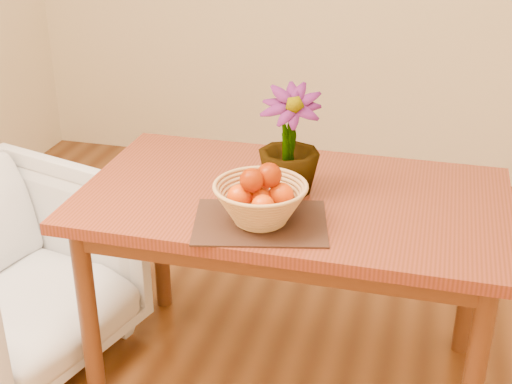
% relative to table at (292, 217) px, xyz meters
% --- Properties ---
extents(table, '(1.40, 0.80, 0.75)m').
position_rel_table_xyz_m(table, '(0.00, 0.00, 0.00)').
color(table, maroon).
rests_on(table, floor).
extents(placemat, '(0.46, 0.38, 0.01)m').
position_rel_table_xyz_m(placemat, '(-0.05, -0.23, 0.09)').
color(placemat, '#361D13').
rests_on(placemat, table).
extents(wicker_basket, '(0.29, 0.29, 0.12)m').
position_rel_table_xyz_m(wicker_basket, '(-0.05, -0.23, 0.15)').
color(wicker_basket, tan).
rests_on(wicker_basket, placemat).
extents(orange_pile, '(0.19, 0.19, 0.14)m').
position_rel_table_xyz_m(orange_pile, '(-0.05, -0.23, 0.21)').
color(orange_pile, red).
rests_on(orange_pile, wicker_basket).
extents(potted_plant, '(0.23, 0.23, 0.36)m').
position_rel_table_xyz_m(potted_plant, '(-0.02, 0.01, 0.27)').
color(potted_plant, '#1A4112').
rests_on(potted_plant, table).
extents(armchair, '(0.88, 0.91, 0.77)m').
position_rel_table_xyz_m(armchair, '(-1.04, -0.13, -0.28)').
color(armchair, gray).
rests_on(armchair, floor).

